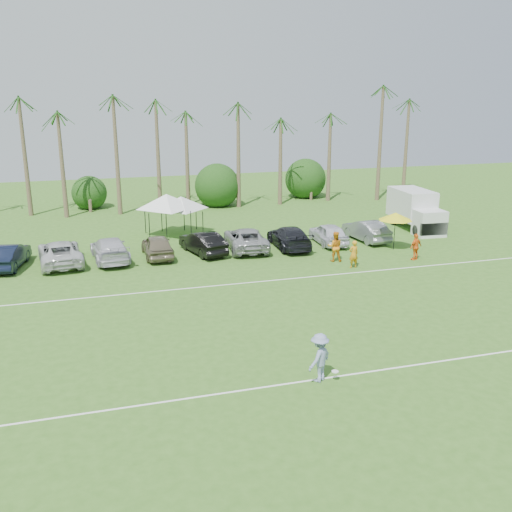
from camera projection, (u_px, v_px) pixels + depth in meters
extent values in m
plane|color=#37651E|center=(288.00, 414.00, 19.62)|extent=(120.00, 120.00, 0.00)
cube|color=white|center=(270.00, 386.00, 21.46)|extent=(80.00, 0.10, 0.01)
cube|color=white|center=(206.00, 287.00, 32.53)|extent=(80.00, 0.10, 0.01)
cone|color=brown|center=(15.00, 160.00, 50.03)|extent=(0.44, 0.44, 10.00)
cone|color=brown|center=(63.00, 153.00, 50.98)|extent=(0.44, 0.44, 11.00)
cone|color=brown|center=(110.00, 168.00, 52.48)|extent=(0.44, 0.44, 8.00)
cone|color=brown|center=(153.00, 161.00, 53.43)|extent=(0.44, 0.44, 9.00)
cone|color=brown|center=(195.00, 155.00, 54.38)|extent=(0.44, 0.44, 10.00)
cone|color=brown|center=(236.00, 148.00, 55.33)|extent=(0.44, 0.44, 11.00)
cone|color=brown|center=(284.00, 162.00, 57.10)|extent=(0.44, 0.44, 8.00)
cone|color=brown|center=(330.00, 156.00, 58.32)|extent=(0.44, 0.44, 9.00)
cone|color=brown|center=(375.00, 149.00, 59.54)|extent=(0.44, 0.44, 10.00)
cone|color=brown|center=(409.00, 144.00, 60.49)|extent=(0.44, 0.44, 11.00)
cylinder|color=brown|center=(90.00, 203.00, 53.76)|extent=(0.30, 0.30, 1.40)
sphere|color=#163C10|center=(89.00, 191.00, 53.46)|extent=(4.00, 4.00, 4.00)
cylinder|color=brown|center=(214.00, 196.00, 57.03)|extent=(0.30, 0.30, 1.40)
sphere|color=#163C10|center=(214.00, 185.00, 56.72)|extent=(4.00, 4.00, 4.00)
cylinder|color=brown|center=(308.00, 192.00, 59.74)|extent=(0.30, 0.30, 1.40)
sphere|color=#163C10|center=(308.00, 181.00, 59.44)|extent=(4.00, 4.00, 4.00)
imported|color=orange|center=(354.00, 254.00, 35.87)|extent=(0.68, 0.48, 1.77)
imported|color=orange|center=(335.00, 246.00, 37.22)|extent=(1.16, 1.03, 2.00)
imported|color=orange|center=(416.00, 247.00, 37.56)|extent=(1.12, 0.76, 1.77)
cube|color=silver|center=(412.00, 204.00, 46.50)|extent=(2.63, 4.50, 2.37)
cube|color=silver|center=(430.00, 223.00, 43.91)|extent=(2.28, 1.84, 1.99)
cube|color=black|center=(434.00, 229.00, 43.32)|extent=(2.19, 0.42, 0.95)
cube|color=#E5590C|center=(424.00, 208.00, 46.87)|extent=(0.11, 1.52, 0.85)
cylinder|color=black|center=(417.00, 230.00, 44.04)|extent=(0.34, 0.87, 0.85)
cylinder|color=black|center=(439.00, 229.00, 44.45)|extent=(0.34, 0.87, 0.85)
cylinder|color=black|center=(393.00, 220.00, 47.78)|extent=(0.34, 0.87, 0.85)
cylinder|color=black|center=(414.00, 219.00, 48.18)|extent=(0.34, 0.87, 0.85)
cylinder|color=black|center=(149.00, 228.00, 41.91)|extent=(0.06, 0.06, 2.19)
cylinder|color=black|center=(191.00, 225.00, 42.75)|extent=(0.06, 0.06, 2.19)
cylinder|color=black|center=(145.00, 219.00, 44.76)|extent=(0.06, 0.06, 2.19)
cylinder|color=black|center=(184.00, 217.00, 45.60)|extent=(0.06, 0.06, 2.19)
pyramid|color=white|center=(166.00, 194.00, 43.16)|extent=(4.74, 4.74, 1.10)
cylinder|color=black|center=(167.00, 227.00, 42.81)|extent=(0.06, 0.06, 1.99)
cylinder|color=black|center=(203.00, 224.00, 43.56)|extent=(0.06, 0.06, 1.99)
cylinder|color=black|center=(162.00, 219.00, 45.37)|extent=(0.06, 0.06, 1.99)
cylinder|color=black|center=(196.00, 217.00, 46.13)|extent=(0.06, 0.06, 1.99)
pyramid|color=silver|center=(181.00, 196.00, 43.92)|extent=(4.29, 4.29, 0.99)
cylinder|color=black|center=(394.00, 233.00, 40.01)|extent=(0.05, 0.05, 2.38)
cone|color=yellow|center=(396.00, 216.00, 39.68)|extent=(2.38, 2.38, 0.54)
imported|color=#828EB8|center=(319.00, 358.00, 21.64)|extent=(1.43, 1.31, 1.93)
cylinder|color=white|center=(335.00, 371.00, 21.77)|extent=(0.27, 0.27, 0.03)
imported|color=black|center=(8.00, 256.00, 35.90)|extent=(2.40, 4.87, 1.54)
imported|color=silver|center=(60.00, 253.00, 36.64)|extent=(3.11, 5.76, 1.54)
imported|color=silver|center=(110.00, 249.00, 37.46)|extent=(2.63, 5.47, 1.54)
imported|color=#776B53|center=(157.00, 246.00, 38.26)|extent=(1.88, 4.54, 1.54)
imported|color=black|center=(203.00, 243.00, 39.12)|extent=(2.76, 4.92, 1.54)
imported|color=#98989A|center=(246.00, 239.00, 40.13)|extent=(3.00, 5.72, 1.54)
imported|color=black|center=(289.00, 237.00, 40.62)|extent=(2.33, 5.36, 1.54)
imported|color=silver|center=(328.00, 234.00, 41.62)|extent=(1.98, 4.57, 1.54)
imported|color=slate|center=(366.00, 230.00, 42.60)|extent=(2.04, 4.79, 1.54)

